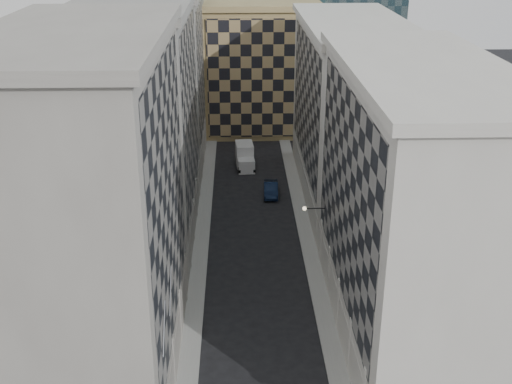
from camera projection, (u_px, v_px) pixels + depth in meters
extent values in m
cube|color=gray|center=(201.00, 241.00, 63.43)|extent=(1.50, 100.00, 0.15)
cube|color=gray|center=(307.00, 239.00, 63.73)|extent=(1.50, 100.00, 0.15)
cube|color=gray|center=(93.00, 221.00, 41.31)|extent=(10.00, 22.00, 23.00)
cube|color=gray|center=(167.00, 198.00, 40.87)|extent=(0.25, 19.36, 18.00)
cube|color=gray|center=(175.00, 346.00, 45.33)|extent=(0.45, 21.12, 3.20)
cube|color=gray|center=(72.00, 34.00, 36.67)|extent=(10.80, 22.80, 0.70)
cylinder|color=gray|center=(169.00, 364.00, 42.56)|extent=(0.90, 0.90, 4.40)
cylinder|color=gray|center=(175.00, 317.00, 47.62)|extent=(0.90, 0.90, 4.40)
cylinder|color=gray|center=(181.00, 278.00, 52.68)|extent=(0.90, 0.90, 4.40)
cube|color=gray|center=(139.00, 127.00, 61.74)|extent=(10.00, 22.00, 22.00)
cube|color=gray|center=(189.00, 111.00, 61.29)|extent=(0.25, 19.36, 17.00)
cube|color=gray|center=(193.00, 214.00, 65.56)|extent=(0.45, 21.12, 3.20)
cube|color=gray|center=(130.00, 5.00, 57.29)|extent=(10.80, 22.80, 0.70)
cylinder|color=gray|center=(186.00, 247.00, 57.74)|extent=(0.90, 0.90, 4.40)
cylinder|color=gray|center=(190.00, 221.00, 62.79)|extent=(0.90, 0.90, 4.40)
cylinder|color=gray|center=(193.00, 198.00, 67.85)|extent=(0.90, 0.90, 4.40)
cylinder|color=gray|center=(196.00, 179.00, 72.91)|extent=(0.90, 0.90, 4.40)
cube|color=gray|center=(163.00, 79.00, 82.16)|extent=(10.00, 22.00, 21.00)
cube|color=gray|center=(201.00, 67.00, 81.72)|extent=(0.25, 19.36, 16.00)
cube|color=gray|center=(203.00, 145.00, 85.79)|extent=(0.45, 21.12, 3.20)
cylinder|color=gray|center=(198.00, 162.00, 77.97)|extent=(0.90, 0.90, 4.40)
cylinder|color=gray|center=(200.00, 147.00, 83.02)|extent=(0.90, 0.90, 4.40)
cylinder|color=gray|center=(202.00, 134.00, 88.08)|extent=(0.90, 0.90, 4.40)
cylinder|color=gray|center=(204.00, 122.00, 93.14)|extent=(0.90, 0.90, 4.40)
cube|color=beige|center=(413.00, 211.00, 46.22)|extent=(10.00, 26.00, 20.00)
cube|color=gray|center=(346.00, 193.00, 45.49)|extent=(0.25, 22.88, 15.00)
cube|color=beige|center=(340.00, 311.00, 49.37)|extent=(0.45, 24.96, 3.20)
cube|color=beige|center=(428.00, 68.00, 42.16)|extent=(10.80, 26.80, 0.70)
cylinder|color=beige|center=(354.00, 346.00, 44.36)|extent=(0.90, 0.90, 4.40)
cylinder|color=beige|center=(343.00, 304.00, 49.14)|extent=(0.90, 0.90, 4.40)
cylinder|color=beige|center=(333.00, 270.00, 53.92)|extent=(0.90, 0.90, 4.40)
cylinder|color=beige|center=(325.00, 242.00, 58.70)|extent=(0.90, 0.90, 4.40)
cube|color=beige|center=(350.00, 114.00, 71.24)|extent=(10.00, 28.00, 19.00)
cube|color=gray|center=(307.00, 101.00, 70.51)|extent=(0.25, 24.64, 14.00)
cube|color=beige|center=(305.00, 180.00, 74.20)|extent=(0.45, 26.88, 3.20)
cube|color=beige|center=(355.00, 23.00, 67.38)|extent=(10.80, 28.80, 0.70)
cube|color=#A28A56|center=(260.00, 68.00, 95.08)|extent=(16.00, 14.00, 18.00)
cube|color=tan|center=(262.00, 79.00, 88.55)|extent=(15.20, 0.25, 16.50)
cube|color=#A28A56|center=(260.00, 3.00, 91.40)|extent=(16.80, 14.80, 0.80)
cube|color=#2F2924|center=(245.00, 20.00, 105.94)|extent=(6.00, 6.00, 28.00)
cylinder|color=gray|center=(164.00, 328.00, 36.40)|extent=(0.10, 2.33, 2.33)
cylinder|color=gray|center=(170.00, 291.00, 40.07)|extent=(0.10, 2.33, 2.33)
cylinder|color=black|center=(315.00, 208.00, 55.81)|extent=(1.80, 0.08, 0.08)
sphere|color=#FFE5B2|center=(305.00, 209.00, 55.79)|extent=(0.36, 0.36, 0.36)
cube|color=silver|center=(246.00, 165.00, 80.79)|extent=(2.22, 2.39, 1.69)
cube|color=silver|center=(244.00, 154.00, 82.78)|extent=(2.39, 3.52, 2.91)
cylinder|color=black|center=(239.00, 171.00, 80.18)|extent=(0.34, 0.86, 0.85)
cylinder|color=black|center=(254.00, 170.00, 80.36)|extent=(0.34, 0.86, 0.85)
cylinder|color=black|center=(237.00, 159.00, 84.13)|extent=(0.34, 0.86, 0.85)
cylinder|color=black|center=(251.00, 158.00, 84.31)|extent=(0.34, 0.86, 0.85)
imported|color=#0E1A33|center=(271.00, 189.00, 73.81)|extent=(1.76, 4.64, 1.51)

